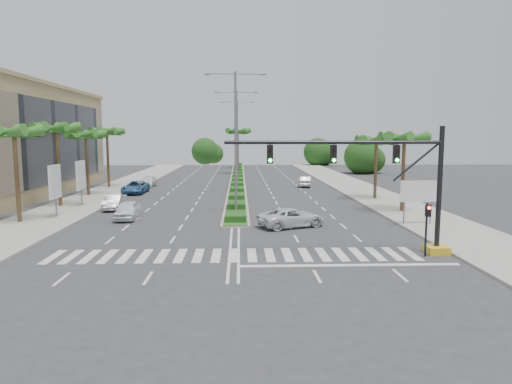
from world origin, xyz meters
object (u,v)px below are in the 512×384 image
car_crossing (292,218)px  car_right (305,181)px  car_parked_d (148,182)px  car_parked_c (135,187)px  car_parked_b (113,202)px  car_parked_a (127,210)px

car_crossing → car_right: bearing=-33.4°
car_parked_d → car_right: car_right is taller
car_crossing → car_parked_c: bearing=15.1°
car_parked_b → car_crossing: size_ratio=0.83×
car_parked_c → car_parked_a: bearing=-78.3°
car_parked_b → car_right: (20.12, 18.00, 0.01)m
car_right → car_parked_c: bearing=25.3°
car_parked_b → car_parked_c: size_ratio=0.80×
car_crossing → car_right: 27.05m
car_parked_a → car_parked_c: 16.78m
car_parked_d → car_right: (20.71, -0.98, 0.06)m
car_parked_c → car_crossing: bearing=-50.5°
car_parked_a → car_parked_c: (-3.08, 16.50, 0.00)m
car_parked_a → car_parked_b: bearing=114.0°
car_parked_d → car_crossing: size_ratio=0.88×
car_parked_c → car_right: size_ratio=1.22×
car_crossing → car_right: (4.78, 26.63, 0.00)m
car_parked_c → car_right: bearing=18.5°
car_crossing → car_parked_d: bearing=6.7°
car_parked_b → car_crossing: car_crossing is taller
car_parked_a → car_crossing: size_ratio=0.84×
car_parked_b → car_parked_d: 18.99m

